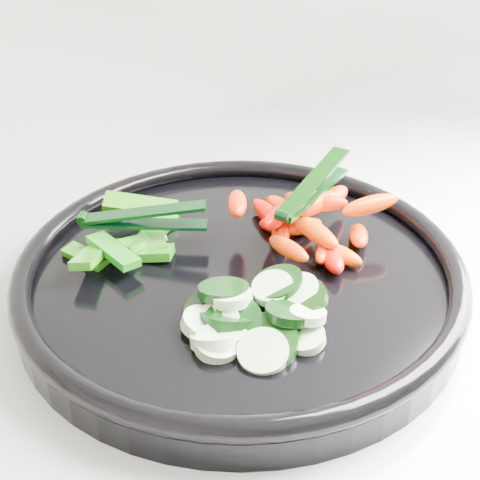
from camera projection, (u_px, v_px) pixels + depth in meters
veggie_tray at (240, 275)px, 0.56m from camera, size 0.39×0.39×0.04m
cucumber_pile at (247, 320)px, 0.49m from camera, size 0.12×0.12×0.04m
carrot_pile at (306, 222)px, 0.59m from camera, size 0.15×0.15×0.05m
pepper_pile at (130, 239)px, 0.59m from camera, size 0.13×0.11×0.03m
tong_carrot at (312, 189)px, 0.58m from camera, size 0.11×0.06×0.02m
tong_pepper at (140, 218)px, 0.58m from camera, size 0.10×0.08×0.02m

